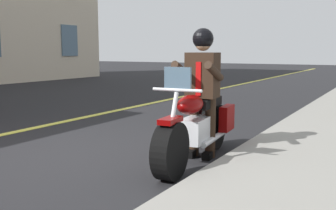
{
  "coord_description": "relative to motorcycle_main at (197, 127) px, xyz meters",
  "views": [
    {
      "loc": [
        3.67,
        3.75,
        1.43
      ],
      "look_at": [
        -0.47,
        1.28,
        0.75
      ],
      "focal_mm": 40.48,
      "sensor_mm": 36.0,
      "label": 1
    }
  ],
  "objects": [
    {
      "name": "rider_main",
      "position": [
        -0.19,
        -0.02,
        0.58
      ],
      "size": [
        0.66,
        0.6,
        1.74
      ],
      "color": "black",
      "rests_on": "ground_plane"
    },
    {
      "name": "motorcycle_main",
      "position": [
        0.0,
        0.0,
        0.0
      ],
      "size": [
        2.22,
        0.74,
        1.26
      ],
      "color": "black",
      "rests_on": "ground_plane"
    },
    {
      "name": "ground_plane",
      "position": [
        0.72,
        -1.58,
        -0.45
      ],
      "size": [
        80.0,
        80.0,
        0.0
      ],
      "primitive_type": "plane",
      "color": "black"
    }
  ]
}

